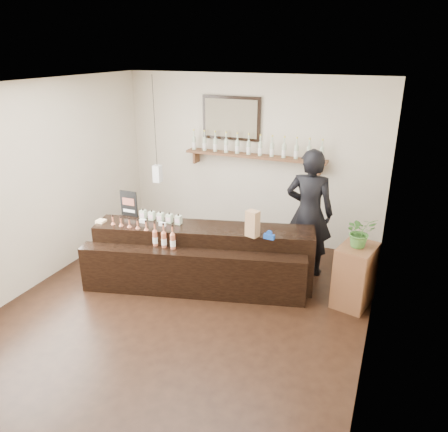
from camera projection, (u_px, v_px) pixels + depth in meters
The scene contains 10 objects.
ground at pixel (187, 306), 5.74m from camera, with size 5.00×5.00×0.00m, color black.
room_shell at pixel (182, 182), 5.13m from camera, with size 5.00×5.00×5.00m.
back_wall_decor at pixel (240, 140), 7.21m from camera, with size 2.66×0.96×1.69m.
counter at pixel (200, 259), 6.13m from camera, with size 3.10×1.55×1.00m.
promo_sign at pixel (129, 204), 6.38m from camera, with size 0.27×0.03×0.38m.
paper_bag at pixel (253, 224), 5.69m from camera, with size 0.19×0.17×0.35m.
tape_dispenser at pixel (269, 236), 5.66m from camera, with size 0.15×0.07×0.12m.
side_cabinet at pixel (355, 275), 5.67m from camera, with size 0.54×0.65×0.83m.
potted_plant at pixel (360, 232), 5.44m from camera, with size 0.36×0.32×0.40m, color #3C6D2B.
shopkeeper at pixel (310, 205), 6.26m from camera, with size 0.78×0.51×2.14m, color black.
Camera 1 is at (2.32, -4.37, 3.19)m, focal length 35.00 mm.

